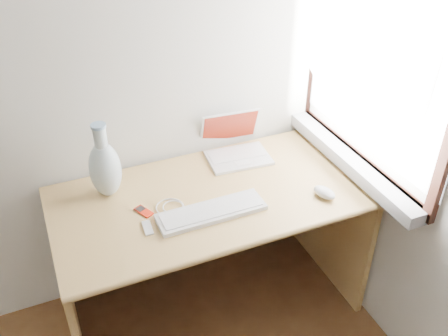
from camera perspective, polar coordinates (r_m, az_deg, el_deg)
name	(u,v)px	position (r m, az deg, el deg)	size (l,w,h in m)	color
window	(371,60)	(2.19, 16.40, 11.77)	(0.11, 0.99, 1.10)	white
desk	(205,220)	(2.39, -2.16, -5.93)	(1.39, 0.69, 0.73)	tan
laptop	(235,147)	(2.44, 1.30, 2.42)	(0.31, 0.27, 0.20)	white
external_keyboard	(211,212)	(2.08, -1.45, -5.00)	(0.46, 0.14, 0.02)	white
mouse	(324,192)	(2.22, 11.41, -2.76)	(0.07, 0.11, 0.04)	white
ipod	(144,211)	(2.12, -9.17, -4.90)	(0.07, 0.09, 0.01)	red
cable_coil	(170,207)	(2.13, -6.20, -4.47)	(0.12, 0.12, 0.01)	white
remote	(148,228)	(2.04, -8.71, -6.77)	(0.03, 0.09, 0.01)	white
vase	(105,167)	(2.18, -13.45, 0.06)	(0.14, 0.14, 0.35)	silver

